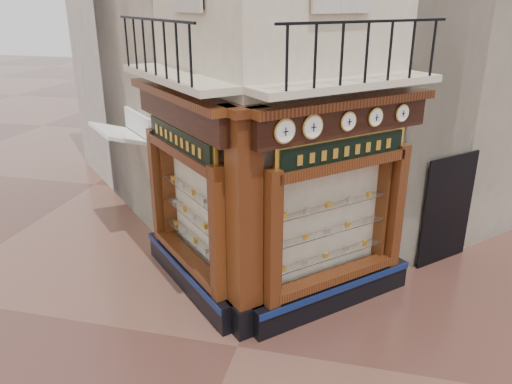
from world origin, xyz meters
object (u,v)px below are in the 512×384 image
(clock_a, at_px, (284,131))
(clock_e, at_px, (402,113))
(clock_c, at_px, (348,121))
(awning, at_px, (130,232))
(signboard_right, at_px, (344,150))
(signboard_left, at_px, (180,139))
(clock_d, at_px, (375,117))
(clock_b, at_px, (312,127))
(corner_pilaster, at_px, (244,229))

(clock_a, distance_m, clock_e, 2.45)
(clock_c, bearing_deg, clock_a, 180.00)
(awning, height_order, signboard_right, signboard_right)
(clock_c, xyz_separation_m, signboard_left, (-2.96, 0.12, -0.52))
(clock_c, bearing_deg, clock_d, 0.00)
(clock_a, bearing_deg, awning, 100.16)
(clock_b, bearing_deg, corner_pilaster, 156.46)
(clock_d, relative_size, awning, 0.19)
(clock_e, xyz_separation_m, signboard_right, (-0.90, -0.75, -0.52))
(clock_c, xyz_separation_m, clock_d, (0.42, 0.42, -0.00))
(clock_b, relative_size, signboard_left, 0.19)
(clock_b, xyz_separation_m, signboard_left, (-2.46, 0.62, -0.52))
(clock_e, bearing_deg, clock_b, 180.00)
(corner_pilaster, xyz_separation_m, signboard_right, (1.46, 1.01, 1.15))
(clock_d, xyz_separation_m, signboard_left, (-3.38, -0.30, -0.52))
(clock_c, height_order, awning, clock_c)
(clock_c, bearing_deg, clock_e, 0.00)
(clock_b, bearing_deg, clock_e, -0.00)
(clock_b, xyz_separation_m, clock_d, (0.93, 0.93, -0.00))
(awning, xyz_separation_m, signboard_left, (2.38, -2.12, 3.10))
(clock_b, height_order, signboard_right, clock_b)
(clock_d, bearing_deg, awning, 117.50)
(clock_c, height_order, clock_e, clock_c)
(clock_a, xyz_separation_m, signboard_left, (-2.09, 0.99, -0.52))
(clock_d, distance_m, clock_e, 0.62)
(corner_pilaster, relative_size, signboard_right, 1.99)
(clock_d, relative_size, signboard_left, 0.16)
(corner_pilaster, relative_size, clock_c, 12.23)
(clock_b, bearing_deg, signboard_left, 120.77)
(awning, bearing_deg, clock_b, -164.56)
(awning, bearing_deg, signboard_left, -176.70)
(clock_a, height_order, awning, clock_a)
(clock_c, xyz_separation_m, clock_e, (0.86, 0.86, -0.00))
(corner_pilaster, bearing_deg, clock_e, -8.33)
(clock_b, height_order, awning, clock_b)
(corner_pilaster, xyz_separation_m, clock_a, (0.63, 0.02, 1.67))
(clock_a, height_order, clock_d, clock_a)
(clock_b, relative_size, clock_e, 1.26)
(signboard_left, bearing_deg, signboard_right, -135.00)
(clock_b, distance_m, signboard_left, 2.59)
(clock_a, height_order, clock_c, clock_a)
(corner_pilaster, relative_size, clock_e, 12.70)
(corner_pilaster, bearing_deg, signboard_right, -10.25)
(clock_b, height_order, clock_d, clock_b)
(awning, xyz_separation_m, signboard_right, (5.30, -2.12, 3.10))
(corner_pilaster, distance_m, signboard_right, 2.12)
(clock_d, distance_m, awning, 7.04)
(corner_pilaster, relative_size, awning, 2.32)
(clock_a, bearing_deg, clock_d, 0.00)
(corner_pilaster, distance_m, clock_d, 2.87)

